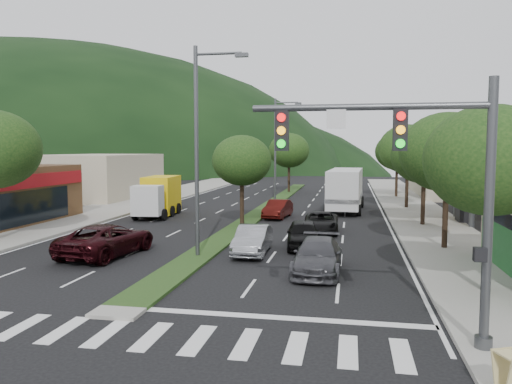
% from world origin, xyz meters
% --- Properties ---
extents(ground, '(160.00, 160.00, 0.00)m').
position_xyz_m(ground, '(0.00, 0.00, 0.00)').
color(ground, black).
rests_on(ground, ground).
extents(sidewalk_right, '(5.00, 90.00, 0.15)m').
position_xyz_m(sidewalk_right, '(12.50, 25.00, 0.07)').
color(sidewalk_right, gray).
rests_on(sidewalk_right, ground).
extents(sidewalk_left, '(6.00, 90.00, 0.15)m').
position_xyz_m(sidewalk_left, '(-13.00, 25.00, 0.07)').
color(sidewalk_left, gray).
rests_on(sidewalk_left, ground).
extents(median, '(1.60, 56.00, 0.12)m').
position_xyz_m(median, '(0.00, 28.00, 0.06)').
color(median, '#1F3D16').
rests_on(median, ground).
extents(crosswalk, '(19.00, 2.20, 0.01)m').
position_xyz_m(crosswalk, '(0.00, -2.00, 0.01)').
color(crosswalk, silver).
rests_on(crosswalk, ground).
extents(traffic_signal, '(6.12, 0.40, 7.00)m').
position_xyz_m(traffic_signal, '(9.03, -1.54, 4.65)').
color(traffic_signal, '#47494C').
rests_on(traffic_signal, ground).
extents(bldg_left_far, '(9.00, 14.00, 4.60)m').
position_xyz_m(bldg_left_far, '(-19.00, 34.00, 2.30)').
color(bldg_left_far, '#B1A68D').
rests_on(bldg_left_far, ground).
extents(bldg_right_far, '(10.00, 16.00, 5.20)m').
position_xyz_m(bldg_right_far, '(19.50, 44.00, 2.60)').
color(bldg_right_far, '#B1A68D').
rests_on(bldg_right_far, ground).
extents(hill_far, '(176.00, 132.00, 82.00)m').
position_xyz_m(hill_far, '(-80.00, 110.00, 0.00)').
color(hill_far, black).
rests_on(hill_far, ground).
extents(tree_r_a, '(4.60, 4.60, 6.63)m').
position_xyz_m(tree_r_a, '(12.00, 4.00, 4.82)').
color(tree_r_a, black).
rests_on(tree_r_a, sidewalk_right).
extents(tree_r_b, '(4.80, 4.80, 6.94)m').
position_xyz_m(tree_r_b, '(12.00, 12.00, 5.04)').
color(tree_r_b, black).
rests_on(tree_r_b, sidewalk_right).
extents(tree_r_c, '(4.40, 4.40, 6.48)m').
position_xyz_m(tree_r_c, '(12.00, 20.00, 4.75)').
color(tree_r_c, black).
rests_on(tree_r_c, sidewalk_right).
extents(tree_r_d, '(5.00, 5.00, 7.17)m').
position_xyz_m(tree_r_d, '(12.00, 30.00, 5.18)').
color(tree_r_d, black).
rests_on(tree_r_d, sidewalk_right).
extents(tree_r_e, '(4.60, 4.60, 6.71)m').
position_xyz_m(tree_r_e, '(12.00, 40.00, 4.89)').
color(tree_r_e, black).
rests_on(tree_r_e, sidewalk_right).
extents(tree_med_near, '(4.00, 4.00, 6.02)m').
position_xyz_m(tree_med_near, '(0.00, 18.00, 4.43)').
color(tree_med_near, black).
rests_on(tree_med_near, median).
extents(tree_med_far, '(4.80, 4.80, 6.94)m').
position_xyz_m(tree_med_far, '(0.00, 44.00, 5.01)').
color(tree_med_far, black).
rests_on(tree_med_far, median).
extents(streetlight_near, '(2.60, 0.25, 10.00)m').
position_xyz_m(streetlight_near, '(0.21, 8.00, 5.58)').
color(streetlight_near, '#47494C').
rests_on(streetlight_near, ground).
extents(streetlight_mid, '(2.60, 0.25, 10.00)m').
position_xyz_m(streetlight_mid, '(0.21, 33.00, 5.58)').
color(streetlight_mid, '#47494C').
rests_on(streetlight_mid, ground).
extents(sedan_silver, '(1.62, 4.31, 1.41)m').
position_xyz_m(sedan_silver, '(2.45, 9.32, 0.70)').
color(sedan_silver, '#9D9FA4').
rests_on(sedan_silver, ground).
extents(suv_maroon, '(3.34, 5.96, 1.57)m').
position_xyz_m(suv_maroon, '(-4.48, 7.60, 0.79)').
color(suv_maroon, black).
rests_on(suv_maroon, ground).
extents(car_queue_a, '(2.18, 4.39, 1.44)m').
position_xyz_m(car_queue_a, '(4.78, 11.28, 0.72)').
color(car_queue_a, black).
rests_on(car_queue_a, ground).
extents(car_queue_b, '(2.01, 4.85, 1.40)m').
position_xyz_m(car_queue_b, '(5.88, 6.17, 0.70)').
color(car_queue_b, '#454549').
rests_on(car_queue_b, ground).
extents(car_queue_c, '(1.91, 4.27, 1.36)m').
position_xyz_m(car_queue_c, '(1.83, 22.35, 0.68)').
color(car_queue_c, '#440E0B').
rests_on(car_queue_c, ground).
extents(car_queue_d, '(2.25, 4.64, 1.27)m').
position_xyz_m(car_queue_d, '(5.41, 16.28, 0.64)').
color(car_queue_d, black).
rests_on(car_queue_d, ground).
extents(box_truck, '(2.82, 6.34, 3.05)m').
position_xyz_m(box_truck, '(-7.40, 21.62, 1.44)').
color(box_truck, silver).
rests_on(box_truck, ground).
extents(motorhome, '(3.26, 9.16, 3.47)m').
position_xyz_m(motorhome, '(6.78, 27.79, 1.85)').
color(motorhome, silver).
rests_on(motorhome, ground).
extents(a_frame_sign, '(0.78, 0.82, 1.27)m').
position_xyz_m(a_frame_sign, '(10.50, -4.12, 0.71)').
color(a_frame_sign, tan).
rests_on(a_frame_sign, sidewalk_right).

